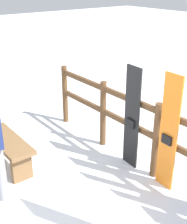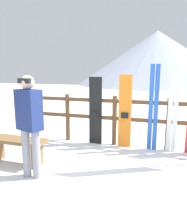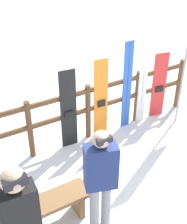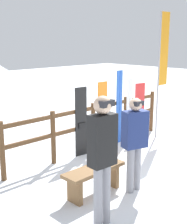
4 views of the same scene
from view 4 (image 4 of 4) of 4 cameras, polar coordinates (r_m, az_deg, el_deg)
ground_plane at (r=6.28m, az=11.05°, el=-10.61°), size 40.00×40.00×0.00m
fence at (r=7.09m, az=-0.05°, el=-1.97°), size 4.65×0.10×1.11m
bench at (r=5.21m, az=0.13°, el=-11.47°), size 1.13×0.36×0.46m
person_black at (r=4.10m, az=1.64°, el=-6.94°), size 0.38×0.24×1.81m
person_navy at (r=5.16m, az=7.54°, el=-4.72°), size 0.45×0.34×1.59m
snowboard_black_stripe at (r=6.74m, az=-2.29°, el=-1.87°), size 0.30×0.07×1.52m
snowboard_orange at (r=7.18m, az=1.63°, el=-0.71°), size 0.28×0.06×1.57m
ski_pair_blue at (r=7.58m, az=4.70°, el=0.86°), size 0.20×0.02×1.79m
ski_pair_white at (r=7.89m, az=6.50°, el=0.48°), size 0.19×0.02×1.57m
snowboard_red at (r=8.24m, az=8.41°, el=0.36°), size 0.31×0.10×1.41m
rental_flag at (r=8.12m, az=12.39°, el=9.25°), size 0.40×0.04×3.16m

